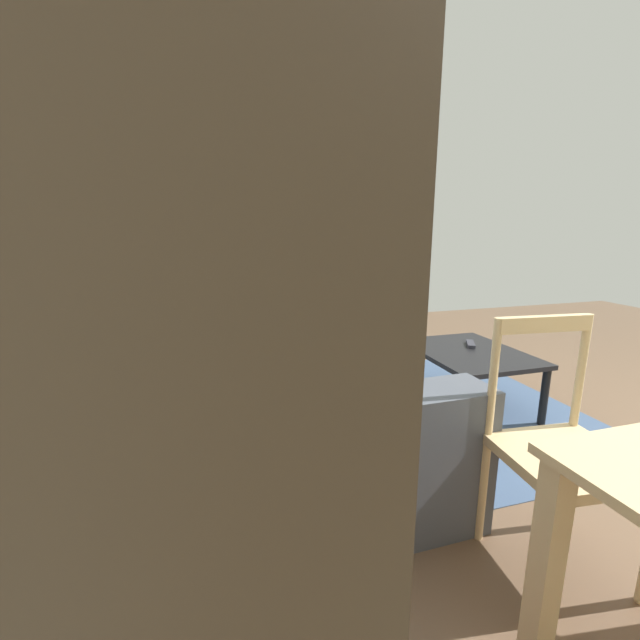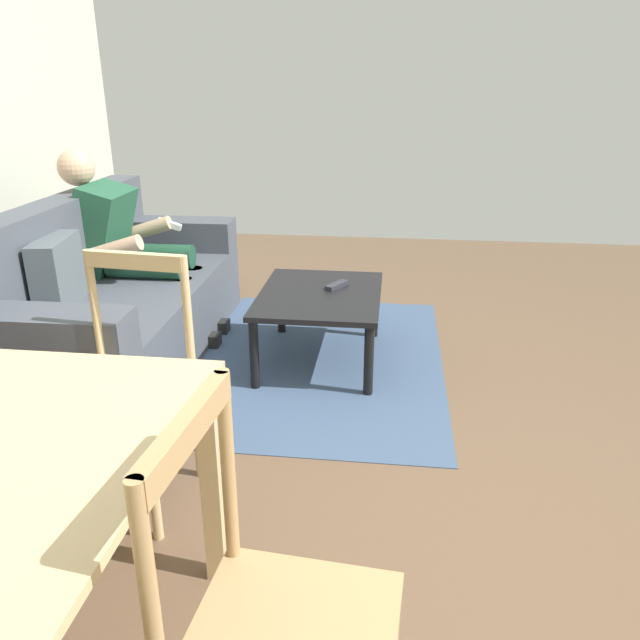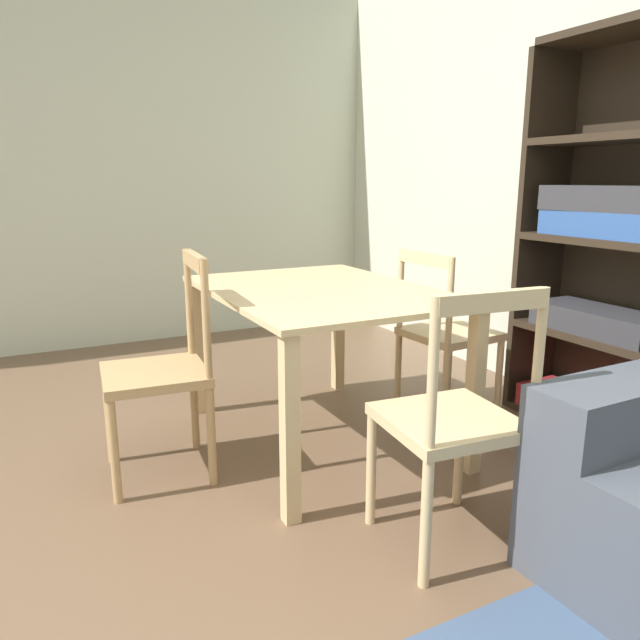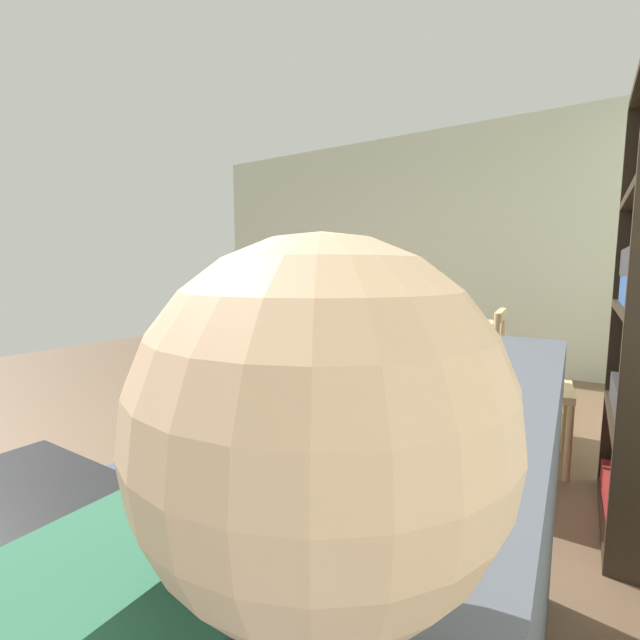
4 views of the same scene
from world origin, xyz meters
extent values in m
plane|color=brown|center=(0.00, 0.00, 0.00)|extent=(8.61, 8.61, 0.00)
cube|color=#474C56|center=(1.19, 1.61, 0.21)|extent=(2.05, 0.90, 0.43)
cube|color=#474C56|center=(1.18, 1.94, 0.66)|extent=(2.04, 0.23, 0.48)
cube|color=#474C56|center=(0.29, 1.59, 0.53)|extent=(0.25, 0.87, 0.20)
cube|color=#474C56|center=(2.09, 1.62, 0.53)|extent=(0.25, 0.87, 0.20)
cube|color=#525C62|center=(0.88, 1.78, 0.61)|extent=(0.42, 0.21, 0.36)
cube|color=#23563D|center=(1.52, 1.84, 0.68)|extent=(0.41, 0.36, 0.56)
sphere|color=#DBAD89|center=(1.51, 1.94, 1.04)|extent=(0.21, 0.21, 0.21)
cylinder|color=#1C4530|center=(1.41, 1.54, 0.50)|extent=(0.16, 0.44, 0.15)
cylinder|color=#DBAD89|center=(1.42, 1.32, 0.21)|extent=(0.11, 0.11, 0.43)
cube|color=black|center=(1.42, 1.24, 0.04)|extent=(0.10, 0.24, 0.08)
cylinder|color=#1C4530|center=(1.63, 1.55, 0.50)|extent=(0.16, 0.44, 0.15)
cylinder|color=#DBAD89|center=(1.64, 1.33, 0.21)|extent=(0.11, 0.11, 0.43)
cube|color=black|center=(1.64, 1.25, 0.04)|extent=(0.10, 0.24, 0.08)
cylinder|color=#DBAD89|center=(1.27, 1.66, 0.63)|extent=(0.10, 0.35, 0.19)
cylinder|color=#DBAD89|center=(1.77, 1.67, 0.63)|extent=(0.10, 0.35, 0.19)
cube|color=white|center=(1.77, 1.51, 0.67)|extent=(0.04, 0.15, 0.08)
cube|color=black|center=(1.31, 0.50, 0.40)|extent=(0.85, 0.67, 0.03)
cylinder|color=black|center=(0.92, 0.20, 0.19)|extent=(0.05, 0.05, 0.38)
cylinder|color=black|center=(1.69, 0.20, 0.19)|extent=(0.05, 0.05, 0.38)
cylinder|color=black|center=(0.92, 0.79, 0.19)|extent=(0.05, 0.05, 0.38)
cylinder|color=black|center=(1.69, 0.79, 0.19)|extent=(0.05, 0.05, 0.38)
cube|color=#2D2D38|center=(1.41, 0.41, 0.42)|extent=(0.17, 0.13, 0.02)
cube|color=#D1B27F|center=(-0.38, 0.63, 0.36)|extent=(0.06, 0.06, 0.73)
cube|color=#D1B27F|center=(-0.03, 1.06, 0.45)|extent=(0.46, 0.46, 0.04)
cylinder|color=#D1B27F|center=(-0.20, 1.26, 0.23)|extent=(0.04, 0.04, 0.45)
cylinder|color=#D1B27F|center=(-0.23, 0.89, 0.23)|extent=(0.04, 0.04, 0.45)
cylinder|color=#D1B27F|center=(0.18, 1.23, 0.23)|extent=(0.04, 0.04, 0.45)
cylinder|color=#D1B27F|center=(0.14, 0.85, 0.23)|extent=(0.04, 0.04, 0.45)
cylinder|color=#D1B27F|center=(0.18, 1.23, 0.69)|extent=(0.03, 0.03, 0.48)
cylinder|color=#D1B27F|center=(0.14, 0.85, 0.69)|extent=(0.03, 0.03, 0.48)
cube|color=#D1B27F|center=(0.16, 1.04, 0.90)|extent=(0.07, 0.38, 0.06)
cube|color=tan|center=(-0.98, 0.28, 0.45)|extent=(0.45, 0.45, 0.04)
cylinder|color=tan|center=(-0.78, 0.45, 0.22)|extent=(0.04, 0.04, 0.45)
cylinder|color=tan|center=(-1.16, 0.48, 0.70)|extent=(0.03, 0.03, 0.50)
cylinder|color=tan|center=(-0.78, 0.45, 0.70)|extent=(0.03, 0.03, 0.50)
cube|color=tan|center=(-0.97, 0.47, 0.92)|extent=(0.38, 0.07, 0.06)
cube|color=#3D5170|center=(1.31, 0.50, 0.00)|extent=(2.00, 1.40, 0.01)
camera|label=1|loc=(-1.06, 2.27, 1.26)|focal=23.49mm
camera|label=2|loc=(-1.89, 0.11, 1.51)|focal=34.29mm
camera|label=3|loc=(1.45, -0.18, 1.24)|focal=33.33mm
camera|label=4|loc=(1.71, 2.06, 1.13)|focal=23.69mm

